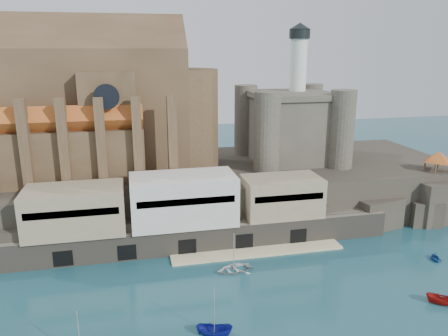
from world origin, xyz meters
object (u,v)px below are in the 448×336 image
pavilion (438,158)px  boat_2 (214,335)px  church (99,110)px  castle_keep (291,123)px

pavilion → boat_2: size_ratio=1.41×
boat_2 → pavilion: bearing=-42.8°
church → castle_keep: (40.21, -0.78, -3.81)m
pavilion → boat_2: pavilion is taller
church → castle_keep: church is taller
church → pavilion: church is taller
church → boat_2: (14.38, -44.36, -22.13)m
castle_keep → boat_2: castle_keep is taller
church → pavilion: size_ratio=7.34×
church → castle_keep: size_ratio=1.60×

